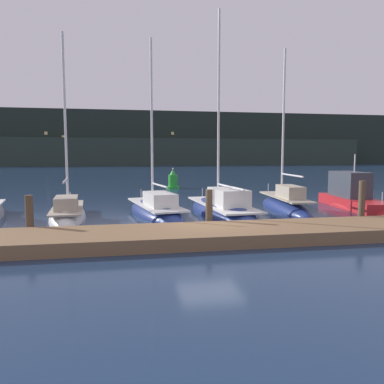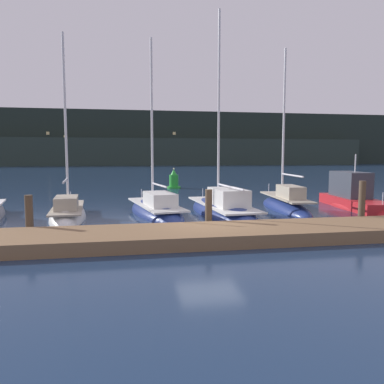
{
  "view_description": "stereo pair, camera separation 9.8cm",
  "coord_description": "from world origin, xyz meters",
  "px_view_note": "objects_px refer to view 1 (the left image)",
  "views": [
    {
      "loc": [
        -3.34,
        -14.19,
        3.07
      ],
      "look_at": [
        0.0,
        3.89,
        1.2
      ],
      "focal_mm": 35.0,
      "sensor_mm": 36.0,
      "label": 1
    },
    {
      "loc": [
        -3.24,
        -14.21,
        3.07
      ],
      "look_at": [
        0.0,
        3.89,
        1.2
      ],
      "focal_mm": 35.0,
      "sensor_mm": 36.0,
      "label": 2
    }
  ],
  "objects_px": {
    "sailboat_berth_5": "(222,211)",
    "channel_buoy": "(173,181)",
    "sailboat_berth_3": "(68,215)",
    "sailboat_berth_4": "(156,212)",
    "motorboat_berth_7": "(353,202)",
    "sailboat_berth_6": "(285,206)"
  },
  "relations": [
    {
      "from": "motorboat_berth_7",
      "to": "sailboat_berth_4",
      "type": "bearing_deg",
      "value": -178.09
    },
    {
      "from": "sailboat_berth_4",
      "to": "sailboat_berth_6",
      "type": "bearing_deg",
      "value": 2.88
    },
    {
      "from": "sailboat_berth_4",
      "to": "sailboat_berth_5",
      "type": "bearing_deg",
      "value": -8.36
    },
    {
      "from": "sailboat_berth_5",
      "to": "channel_buoy",
      "type": "height_order",
      "value": "sailboat_berth_5"
    },
    {
      "from": "sailboat_berth_5",
      "to": "channel_buoy",
      "type": "xyz_separation_m",
      "value": [
        -0.58,
        14.97,
        0.54
      ]
    },
    {
      "from": "sailboat_berth_5",
      "to": "sailboat_berth_3",
      "type": "bearing_deg",
      "value": 178.43
    },
    {
      "from": "motorboat_berth_7",
      "to": "sailboat_berth_3",
      "type": "bearing_deg",
      "value": -177.57
    },
    {
      "from": "channel_buoy",
      "to": "sailboat_berth_4",
      "type": "bearing_deg",
      "value": -100.95
    },
    {
      "from": "sailboat_berth_3",
      "to": "motorboat_berth_7",
      "type": "relative_size",
      "value": 1.41
    },
    {
      "from": "sailboat_berth_6",
      "to": "sailboat_berth_5",
      "type": "bearing_deg",
      "value": -167.34
    },
    {
      "from": "sailboat_berth_4",
      "to": "sailboat_berth_5",
      "type": "relative_size",
      "value": 0.86
    },
    {
      "from": "sailboat_berth_6",
      "to": "motorboat_berth_7",
      "type": "xyz_separation_m",
      "value": [
        4.17,
        0.02,
        0.17
      ]
    },
    {
      "from": "sailboat_berth_5",
      "to": "motorboat_berth_7",
      "type": "relative_size",
      "value": 1.65
    },
    {
      "from": "sailboat_berth_4",
      "to": "channel_buoy",
      "type": "height_order",
      "value": "sailboat_berth_4"
    },
    {
      "from": "sailboat_berth_6",
      "to": "motorboat_berth_7",
      "type": "distance_m",
      "value": 4.18
    },
    {
      "from": "sailboat_berth_3",
      "to": "channel_buoy",
      "type": "distance_m",
      "value": 16.38
    },
    {
      "from": "sailboat_berth_4",
      "to": "motorboat_berth_7",
      "type": "xyz_separation_m",
      "value": [
        11.38,
        0.38,
        0.23
      ]
    },
    {
      "from": "sailboat_berth_3",
      "to": "sailboat_berth_5",
      "type": "xyz_separation_m",
      "value": [
        7.67,
        -0.21,
        0.02
      ]
    },
    {
      "from": "sailboat_berth_3",
      "to": "motorboat_berth_7",
      "type": "height_order",
      "value": "sailboat_berth_3"
    },
    {
      "from": "sailboat_berth_3",
      "to": "sailboat_berth_5",
      "type": "relative_size",
      "value": 0.86
    },
    {
      "from": "sailboat_berth_3",
      "to": "channel_buoy",
      "type": "bearing_deg",
      "value": 64.37
    },
    {
      "from": "channel_buoy",
      "to": "sailboat_berth_6",
      "type": "bearing_deg",
      "value": -72.64
    }
  ]
}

